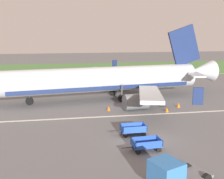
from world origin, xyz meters
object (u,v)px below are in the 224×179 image
object	(u,v)px
baggage_cart_nearest	(146,144)
baggage_cart_second_in_row	(133,129)
traffic_cone_near_plane	(167,110)
traffic_cone_mid_apron	(179,105)
traffic_cone_by_carts	(109,108)
service_truck_beside_carts	(172,174)
airplane	(108,80)

from	to	relation	value
baggage_cart_nearest	baggage_cart_second_in_row	size ratio (longest dim) A/B	1.01
baggage_cart_nearest	traffic_cone_near_plane	distance (m)	12.58
baggage_cart_nearest	traffic_cone_near_plane	bearing A→B (deg)	61.43
traffic_cone_near_plane	traffic_cone_mid_apron	xyz separation A→B (m)	(2.37, 1.88, 0.02)
traffic_cone_mid_apron	traffic_cone_by_carts	distance (m)	9.69
traffic_cone_mid_apron	baggage_cart_second_in_row	bearing A→B (deg)	-133.55
baggage_cart_second_in_row	traffic_cone_by_carts	size ratio (longest dim) A/B	6.15
service_truck_beside_carts	traffic_cone_mid_apron	xyz separation A→B (m)	(8.51, 19.08, -0.79)
traffic_cone_mid_apron	traffic_cone_near_plane	bearing A→B (deg)	-141.60
baggage_cart_second_in_row	traffic_cone_mid_apron	size ratio (longest dim) A/B	5.73
baggage_cart_second_in_row	traffic_cone_by_carts	xyz separation A→B (m)	(-1.06, 9.04, -0.31)
traffic_cone_near_plane	traffic_cone_by_carts	bearing A→B (deg)	165.75
service_truck_beside_carts	airplane	bearing A→B (deg)	90.72
service_truck_beside_carts	traffic_cone_near_plane	xyz separation A→B (m)	(6.13, 17.19, -0.81)
traffic_cone_mid_apron	service_truck_beside_carts	bearing A→B (deg)	-114.04
airplane	baggage_cart_nearest	size ratio (longest dim) A/B	10.48
traffic_cone_by_carts	traffic_cone_near_plane	bearing A→B (deg)	-14.25
service_truck_beside_carts	baggage_cart_nearest	bearing A→B (deg)	88.89
airplane	traffic_cone_near_plane	world-z (taller)	airplane
airplane	baggage_cart_second_in_row	world-z (taller)	airplane
service_truck_beside_carts	traffic_cone_by_carts	xyz separation A→B (m)	(-1.18, 19.05, -0.81)
service_truck_beside_carts	traffic_cone_mid_apron	distance (m)	20.90
traffic_cone_near_plane	baggage_cart_second_in_row	bearing A→B (deg)	-131.00
traffic_cone_mid_apron	traffic_cone_by_carts	world-z (taller)	traffic_cone_mid_apron
baggage_cart_nearest	traffic_cone_mid_apron	distance (m)	15.41
traffic_cone_mid_apron	traffic_cone_by_carts	bearing A→B (deg)	-179.85
baggage_cart_nearest	traffic_cone_by_carts	xyz separation A→B (m)	(-1.30, 12.90, -0.31)
traffic_cone_mid_apron	baggage_cart_nearest	bearing A→B (deg)	-122.98
service_truck_beside_carts	traffic_cone_mid_apron	size ratio (longest dim) A/B	7.66
airplane	service_truck_beside_carts	size ratio (longest dim) A/B	7.90
baggage_cart_second_in_row	traffic_cone_mid_apron	world-z (taller)	baggage_cart_second_in_row
airplane	baggage_cart_nearest	world-z (taller)	airplane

